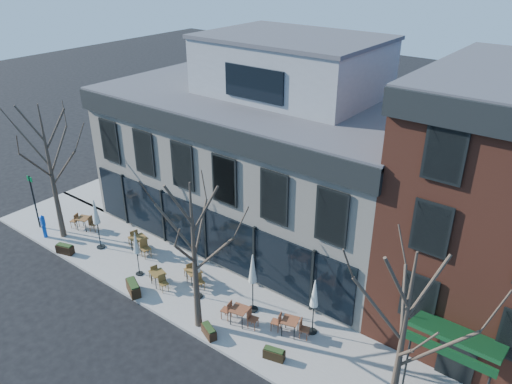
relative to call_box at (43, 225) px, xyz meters
The scene contains 24 objects.
ground 10.05m from the call_box, 23.00° to the left, with size 120.00×120.00×0.00m, color black.
sidewalk_front 12.61m from the call_box, ahead, with size 33.50×4.70×0.15m, color gray.
sidewalk_side 10.15m from the call_box, 101.62° to the left, with size 4.50×12.00×0.15m, color gray.
corner_building 13.47m from the call_box, 44.04° to the left, with size 18.39×10.39×11.10m.
tree_corner 3.48m from the call_box, 44.27° to the left, with size 3.93×3.98×7.92m.
tree_mid 12.56m from the call_box, ahead, with size 3.50×3.55×7.04m.
tree_right 21.45m from the call_box, ahead, with size 3.72×3.77×7.48m.
sign_pole 1.78m from the call_box, 162.31° to the left, with size 0.50×0.10×3.40m.
call_box is the anchor object (origin of this frame).
cafe_set_0 2.21m from the call_box, 61.70° to the left, with size 1.81×1.04×0.93m.
cafe_set_1 5.99m from the call_box, 23.30° to the left, with size 2.06×0.96×1.06m.
cafe_set_2 8.66m from the call_box, ahead, with size 1.69×0.87×0.87m.
cafe_set_3 10.16m from the call_box, 11.95° to the left, with size 1.74×0.96×0.90m.
cafe_set_4 13.65m from the call_box, ahead, with size 1.87×0.86×0.96m.
cafe_set_5 15.90m from the call_box, ahead, with size 1.80×0.92×0.92m.
umbrella_0 3.93m from the call_box, 20.06° to the left, with size 0.48×0.48×2.99m.
umbrella_1 7.28m from the call_box, ahead, with size 0.40×0.40×2.49m.
umbrella_2 10.99m from the call_box, ahead, with size 0.46×0.46×2.86m.
umbrella_3 13.77m from the call_box, ahead, with size 0.49×0.49×3.05m.
umbrella_4 16.75m from the call_box, ahead, with size 0.44×0.44×2.77m.
planter_0 2.49m from the call_box, ahead, with size 1.05×0.67×0.55m.
planter_1 8.16m from the call_box, ahead, with size 1.22×0.89×0.64m.
planter_2 13.08m from the call_box, ahead, with size 0.96×0.67×0.50m.
planter_3 16.10m from the call_box, ahead, with size 0.95×0.57×0.50m.
Camera 1 is at (15.64, -16.05, 15.40)m, focal length 35.00 mm.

